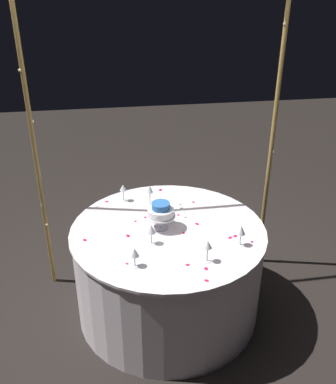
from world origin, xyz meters
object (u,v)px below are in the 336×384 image
Objects in this scene: cake_knife at (181,207)px; wine_glass_5 at (150,190)px; decorative_arch at (158,111)px; wine_glass_3 at (241,231)px; wine_glass_4 at (134,253)px; main_table at (168,270)px; wine_glass_1 at (151,230)px; wine_glass_2 at (208,246)px; tiered_cake at (161,212)px; wine_glass_0 at (123,189)px.

wine_glass_5 is at bearing 158.93° from cake_knife.
decorative_arch is 1.13m from wine_glass_3.
wine_glass_4 is (-0.28, -0.92, -0.66)m from decorative_arch.
main_table is at bearing -89.89° from decorative_arch.
main_table is 9.65× the size of wine_glass_1.
wine_glass_3 is (0.28, 0.15, -0.00)m from wine_glass_2.
decorative_arch reaches higher than tiered_cake.
tiered_cake is at bearing 64.20° from wine_glass_1.
tiered_cake is 0.37m from cake_knife.
tiered_cake is 1.26× the size of wine_glass_5.
wine_glass_0 is at bearing 156.75° from cake_knife.
decorative_arch reaches higher than cake_knife.
decorative_arch is at bearing 101.72° from wine_glass_2.
wine_glass_5 is at bearing -129.37° from decorative_arch.
wine_glass_4 is at bearing 177.55° from wine_glass_2.
wine_glass_5 reaches higher than wine_glass_2.
wine_glass_1 is 0.58m from wine_glass_5.
cake_knife is (0.21, 0.28, -0.14)m from tiered_cake.
wine_glass_0 is 1.07× the size of wine_glass_4.
wine_glass_1 is at bearing -122.30° from cake_knife.
wine_glass_2 is at bearing -66.00° from main_table.
wine_glass_3 is (0.47, -0.29, 0.50)m from main_table.
wine_glass_4 is 0.84m from wine_glass_5.
tiered_cake is at bearing 152.67° from main_table.
tiered_cake is 1.36× the size of wine_glass_2.
wine_glass_0 is (-0.30, 0.50, 0.50)m from main_table.
wine_glass_4 is at bearing -124.42° from main_table.
wine_glass_1 reaches higher than wine_glass_4.
wine_glass_2 is at bearing -37.83° from wine_glass_1.
wine_glass_4 is at bearing -89.06° from wine_glass_0.
decorative_arch reaches higher than wine_glass_0.
decorative_arch reaches higher than wine_glass_2.
tiered_cake is at bearing -62.22° from wine_glass_0.
tiered_cake reaches higher than main_table.
wine_glass_2 reaches higher than cake_knife.
wine_glass_4 is at bearing -121.45° from cake_knife.
tiered_cake is 0.61m from wine_glass_3.
wine_glass_0 is 0.92× the size of wine_glass_2.
cake_knife is (0.16, 0.31, 0.39)m from main_table.
tiered_cake is 1.38× the size of wine_glass_3.
wine_glass_5 is (0.20, 0.82, 0.03)m from wine_glass_4.
wine_glass_5 is 0.29m from cake_knife.
wine_glass_2 is at bearing -151.71° from wine_glass_3.
wine_glass_5 reaches higher than wine_glass_1.
wine_glass_1 is (-0.15, -0.68, -0.65)m from decorative_arch.
wine_glass_3 is at bearing -31.25° from tiered_cake.
tiered_cake is at bearing 148.75° from wine_glass_3.
tiered_cake is 1.58× the size of wine_glass_4.
wine_glass_3 reaches higher than wine_glass_4.
tiered_cake reaches higher than wine_glass_4.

